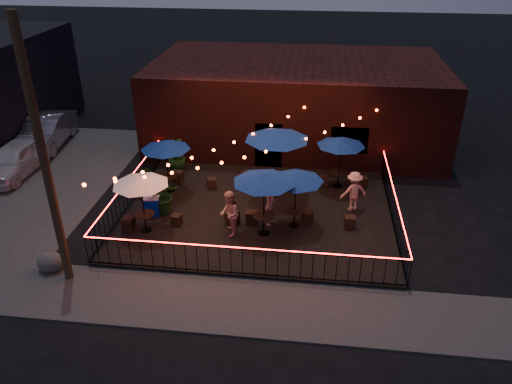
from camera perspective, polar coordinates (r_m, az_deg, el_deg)
ground at (r=17.43m, az=-0.57°, el=-5.91°), size 110.00×110.00×0.00m
patio at (r=19.07m, az=0.21°, el=-2.39°), size 10.00×8.00×0.15m
sidewalk at (r=14.86m, az=-2.24°, el=-12.79°), size 18.00×2.50×0.05m
brick_building at (r=25.54m, az=4.63°, el=10.33°), size 14.00×8.00×4.00m
utility_pole at (r=14.97m, az=-23.04°, el=3.17°), size 0.26×0.26×8.00m
fence_front at (r=15.43m, az=-1.56°, el=-7.98°), size 10.00×0.04×1.04m
fence_left at (r=19.92m, az=-14.23°, el=0.03°), size 0.04×8.00×1.04m
fence_right at (r=18.93m, az=15.42°, el=-1.69°), size 0.04×8.00×1.04m
festoon_lights at (r=17.82m, az=-3.13°, el=4.12°), size 10.02×8.72×1.32m
cafe_table_0 at (r=17.35m, az=-13.08°, el=1.22°), size 2.10×2.10×2.16m
cafe_table_1 at (r=19.95m, az=-10.31°, el=5.18°), size 2.26×2.26×2.17m
cafe_table_2 at (r=16.63m, az=0.92°, el=1.56°), size 2.53×2.53×2.37m
cafe_table_3 at (r=19.18m, az=2.41°, el=6.48°), size 3.33×3.33×2.78m
cafe_table_4 at (r=17.23m, az=4.60°, el=1.67°), size 2.05×2.05×2.14m
cafe_table_5 at (r=20.29m, az=9.69°, el=5.58°), size 2.25×2.25×2.15m
bistro_chair_0 at (r=18.36m, az=-14.35°, el=-3.53°), size 0.42×0.42×0.47m
bistro_chair_1 at (r=18.32m, az=-9.08°, el=-3.15°), size 0.39×0.39×0.40m
bistro_chair_2 at (r=21.31m, az=-8.95°, el=1.69°), size 0.48×0.48×0.49m
bistro_chair_3 at (r=20.69m, az=-5.07°, el=1.00°), size 0.46×0.46×0.43m
bistro_chair_4 at (r=18.15m, az=-2.74°, el=-2.96°), size 0.53×0.53×0.49m
bistro_chair_5 at (r=18.20m, az=-0.52°, el=-2.89°), size 0.39×0.39×0.46m
bistro_chair_6 at (r=21.10m, az=-1.07°, el=1.73°), size 0.50×0.50×0.46m
bistro_chair_7 at (r=20.62m, az=4.83°, el=0.94°), size 0.47×0.47×0.45m
bistro_chair_8 at (r=18.34m, az=5.88°, el=-2.85°), size 0.45×0.45×0.43m
bistro_chair_9 at (r=18.24m, az=10.66°, el=-3.39°), size 0.38×0.38×0.44m
bistro_chair_10 at (r=20.99m, az=7.77°, el=1.27°), size 0.38×0.38×0.43m
bistro_chair_11 at (r=21.18m, az=12.05°, el=1.14°), size 0.47×0.47×0.44m
patron_a at (r=17.88m, az=1.59°, el=-1.51°), size 0.44×0.60×1.54m
patron_b at (r=17.24m, az=-3.07°, el=-2.51°), size 0.79×0.93×1.66m
patron_c at (r=19.12m, az=11.11°, el=0.08°), size 1.15×0.88×1.57m
potted_shrub_a at (r=19.00m, az=-10.61°, el=-0.33°), size 1.47×1.34×1.42m
potted_shrub_b at (r=20.22m, az=-12.64°, el=1.21°), size 0.83×0.71×1.37m
potted_shrub_c at (r=22.27m, az=-9.05°, el=4.17°), size 0.89×0.89×1.40m
cooler at (r=18.99m, az=-11.80°, el=-1.59°), size 0.62×0.48×0.75m
boulder at (r=17.25m, az=-22.43°, el=-7.41°), size 1.00×0.90×0.68m
car_white at (r=24.37m, az=-25.88°, el=3.36°), size 1.73×4.15×1.40m
car_silver at (r=26.93m, az=-22.87°, el=6.37°), size 2.16×4.86×1.55m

